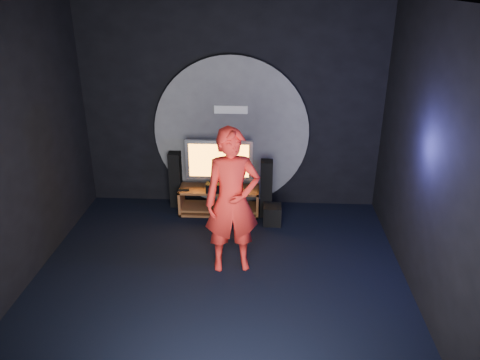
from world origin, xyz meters
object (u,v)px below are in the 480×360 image
player (232,202)px  tower_speaker_left (176,179)px  media_console (220,202)px  tv (219,162)px  subwoofer (272,215)px  tower_speaker_right (266,189)px

player → tower_speaker_left: bearing=110.9°
media_console → tv: 0.71m
tv → tower_speaker_left: tv is taller
tower_speaker_left → subwoofer: bearing=-19.1°
subwoofer → tower_speaker_right: bearing=110.2°
media_console → tower_speaker_left: (-0.79, 0.24, 0.30)m
player → tv: bearing=91.2°
tower_speaker_right → subwoofer: tower_speaker_right is taller
player → media_console: bearing=91.4°
tower_speaker_left → subwoofer: (1.68, -0.58, -0.33)m
media_console → tower_speaker_right: 0.84m
media_console → subwoofer: media_console is taller
tv → tower_speaker_left: 0.90m
subwoofer → player: size_ratio=0.16×
tower_speaker_right → player: size_ratio=0.49×
tower_speaker_left → media_console: bearing=-16.7°
media_console → tower_speaker_right: bearing=-4.3°
tower_speaker_left → tv: bearing=-12.2°
subwoofer → player: player is taller
tv → player: bearing=-78.5°
tv → player: 1.72m
media_console → tv: tv is taller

